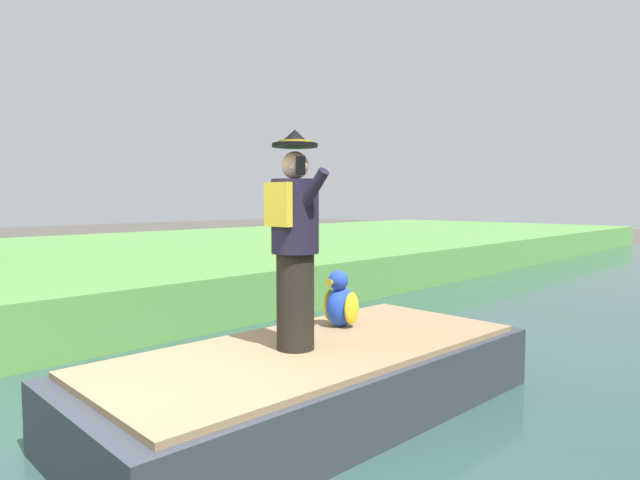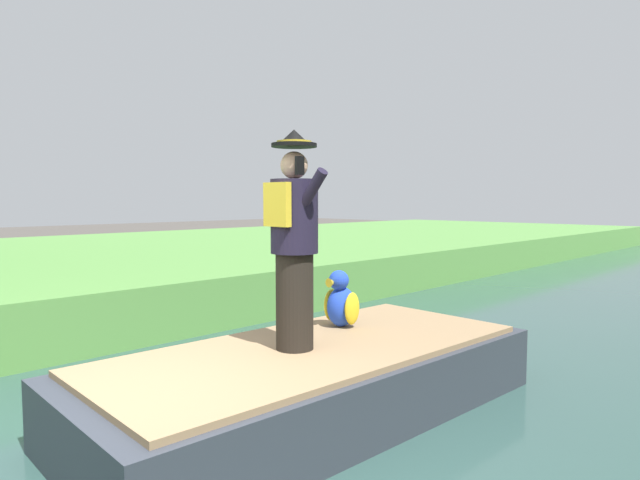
{
  "view_description": "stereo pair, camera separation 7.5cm",
  "coord_description": "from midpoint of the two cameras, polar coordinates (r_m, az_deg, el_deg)",
  "views": [
    {
      "loc": [
        3.29,
        -1.51,
        1.98
      ],
      "look_at": [
        -0.18,
        2.12,
        1.61
      ],
      "focal_mm": 30.92,
      "sensor_mm": 36.0,
      "label": 1
    },
    {
      "loc": [
        3.35,
        -1.46,
        1.98
      ],
      "look_at": [
        -0.18,
        2.12,
        1.61
      ],
      "focal_mm": 30.92,
      "sensor_mm": 36.0,
      "label": 2
    }
  ],
  "objects": [
    {
      "name": "person_pirate",
      "position": [
        4.62,
        -2.23,
        -0.07
      ],
      "size": [
        0.61,
        0.42,
        1.85
      ],
      "rotation": [
        0.0,
        0.0,
        0.01
      ],
      "color": "black",
      "rests_on": "boat"
    },
    {
      "name": "parrot_plush",
      "position": [
        5.54,
        2.57,
        -6.46
      ],
      "size": [
        0.36,
        0.35,
        0.57
      ],
      "color": "blue",
      "rests_on": "boat"
    },
    {
      "name": "boat",
      "position": [
        4.98,
        -0.09,
        -14.27
      ],
      "size": [
        1.99,
        4.28,
        0.61
      ],
      "color": "#333842",
      "rests_on": "canal_water"
    }
  ]
}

